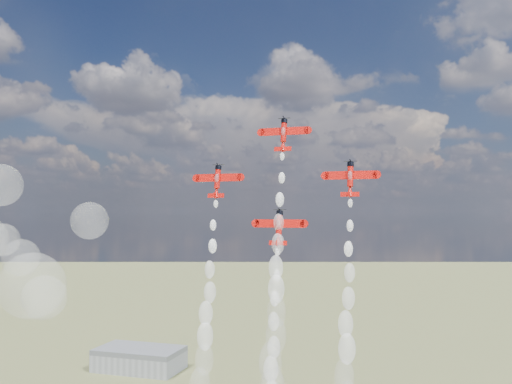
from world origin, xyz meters
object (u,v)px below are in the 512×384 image
object	(u,v)px
plane_lead	(284,134)
plane_left	(217,180)
plane_slot	(279,227)
hangar	(139,359)
plane_right	(350,178)

from	to	relation	value
plane_lead	plane_left	size ratio (longest dim) A/B	1.00
plane_lead	plane_slot	world-z (taller)	plane_lead
hangar	plane_left	bearing A→B (deg)	-55.98
plane_left	plane_slot	world-z (taller)	plane_left
plane_left	plane_slot	distance (m)	18.86
plane_lead	plane_left	bearing A→B (deg)	-172.00
plane_lead	plane_slot	distance (m)	21.64
plane_lead	plane_left	world-z (taller)	plane_lead
plane_lead	plane_left	xyz separation A→B (m)	(-15.45, -2.17, -10.60)
hangar	plane_right	xyz separation A→B (m)	(147.17, -172.23, 95.13)
hangar	plane_right	world-z (taller)	plane_right
hangar	plane_lead	xyz separation A→B (m)	(131.72, -170.06, 105.73)
plane_left	plane_right	world-z (taller)	same
plane_slot	hangar	bearing A→B (deg)	127.06
plane_lead	plane_right	bearing A→B (deg)	-8.00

